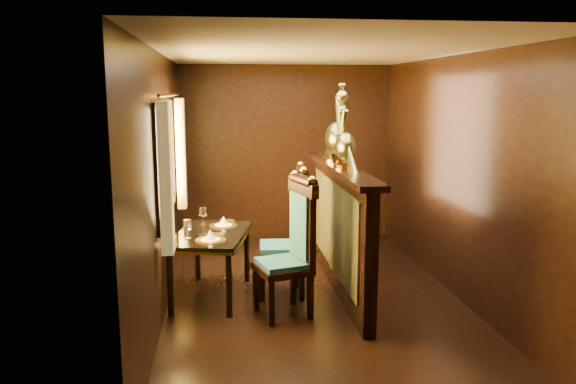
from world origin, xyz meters
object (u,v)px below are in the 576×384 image
object	(u,v)px
chair_right	(293,228)
peacock_left	(346,134)
chair_left	(295,242)
peacock_right	(337,124)
dining_table	(211,239)

from	to	relation	value
chair_right	peacock_left	size ratio (longest dim) A/B	2.03
chair_left	peacock_right	distance (m)	1.47
chair_left	chair_right	size ratio (longest dim) A/B	0.98
dining_table	chair_left	bearing A→B (deg)	-21.06
peacock_right	dining_table	bearing A→B (deg)	-167.76
dining_table	peacock_left	world-z (taller)	peacock_left
dining_table	chair_right	distance (m)	0.86
peacock_left	chair_left	bearing A→B (deg)	-144.26
peacock_left	peacock_right	world-z (taller)	peacock_right
dining_table	peacock_right	size ratio (longest dim) A/B	1.52
peacock_right	chair_left	bearing A→B (deg)	-124.56
dining_table	chair_left	xyz separation A→B (m)	(0.81, -0.53, 0.09)
chair_right	peacock_right	xyz separation A→B (m)	(0.52, 0.32, 1.06)
chair_right	peacock_left	distance (m)	1.11
peacock_left	chair_right	bearing A→B (deg)	169.72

